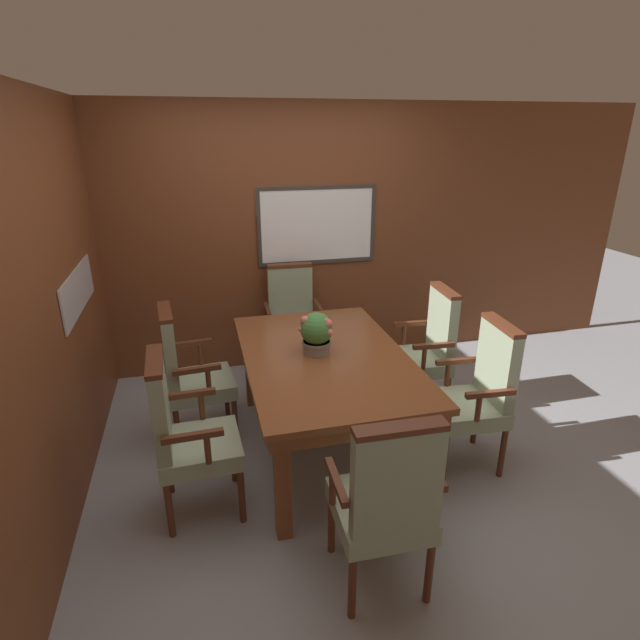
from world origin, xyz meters
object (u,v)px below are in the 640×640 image
(potted_plant, at_px, (317,333))
(chair_right_far, at_px, (427,346))
(chair_head_far, at_px, (292,317))
(chair_left_far, at_px, (188,371))
(chair_right_near, at_px, (478,391))
(dining_table, at_px, (325,367))
(chair_left_near, at_px, (184,431))
(chair_head_near, at_px, (386,499))

(potted_plant, bearing_deg, chair_right_far, 17.25)
(chair_head_far, relative_size, potted_plant, 3.58)
(chair_left_far, distance_m, potted_plant, 1.01)
(chair_head_far, xyz_separation_m, potted_plant, (-0.07, -1.22, 0.35))
(chair_left_far, bearing_deg, chair_head_far, -51.94)
(chair_left_far, distance_m, chair_right_near, 2.05)
(chair_right_far, distance_m, chair_head_far, 1.30)
(chair_head_far, xyz_separation_m, chair_left_far, (-0.95, -0.89, 0.00))
(dining_table, relative_size, chair_left_near, 1.66)
(chair_left_near, height_order, chair_right_near, same)
(chair_left_far, height_order, potted_plant, potted_plant)
(chair_head_near, bearing_deg, chair_right_near, -137.99)
(chair_left_near, xyz_separation_m, chair_left_far, (0.03, 0.80, 0.00))
(chair_right_near, bearing_deg, chair_left_far, -108.53)
(chair_head_near, relative_size, chair_head_far, 1.00)
(dining_table, relative_size, chair_right_near, 1.66)
(chair_head_near, distance_m, chair_left_far, 1.86)
(chair_left_near, relative_size, chair_right_far, 1.00)
(chair_right_far, distance_m, potted_plant, 1.10)
(dining_table, distance_m, chair_left_near, 1.05)
(chair_head_far, relative_size, chair_right_near, 1.00)
(chair_right_far, bearing_deg, chair_left_near, -64.00)
(chair_head_far, bearing_deg, chair_left_near, -117.90)
(chair_head_far, relative_size, chair_left_far, 1.00)
(dining_table, distance_m, chair_right_near, 1.04)
(chair_head_near, bearing_deg, chair_head_far, -89.40)
(chair_right_far, bearing_deg, chair_head_far, -130.68)
(chair_right_far, bearing_deg, potted_plant, -68.81)
(chair_head_far, distance_m, chair_right_near, 1.92)
(chair_head_far, distance_m, potted_plant, 1.27)
(chair_head_near, xyz_separation_m, chair_left_far, (-0.91, 1.62, 0.00))
(chair_right_far, distance_m, chair_right_near, 0.75)
(chair_head_near, height_order, chair_left_far, same)
(dining_table, height_order, chair_right_far, chair_right_far)
(chair_left_far, relative_size, potted_plant, 3.58)
(chair_right_far, bearing_deg, dining_table, -65.36)
(dining_table, xyz_separation_m, chair_left_near, (-0.96, -0.41, -0.10))
(dining_table, relative_size, chair_right_far, 1.66)
(dining_table, height_order, chair_left_near, chair_left_near)
(dining_table, xyz_separation_m, chair_head_near, (-0.02, -1.24, -0.10))
(chair_left_near, xyz_separation_m, chair_right_near, (1.92, 0.02, 0.00))
(chair_left_far, bearing_deg, chair_left_near, 173.06)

